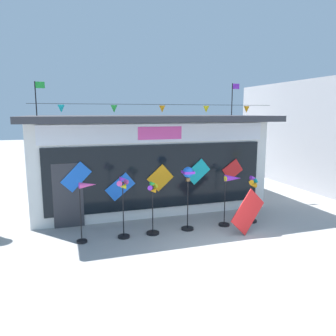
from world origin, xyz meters
name	(u,v)px	position (x,y,z in m)	size (l,w,h in m)	color
ground_plane	(241,259)	(0.00, 0.00, 0.00)	(80.00, 80.00, 0.00)	#9E9B99
kite_shop_building	(144,159)	(-0.98, 5.80, 1.72)	(8.55, 5.20, 4.71)	silver
wind_spinner_far_left	(86,201)	(-3.48, 2.23, 1.14)	(0.60, 0.29, 1.68)	black
wind_spinner_left	(123,200)	(-2.47, 2.20, 1.10)	(0.36, 0.34, 1.78)	black
wind_spinner_center_left	(153,206)	(-1.61, 2.21, 0.87)	(0.38, 0.38, 1.59)	black
wind_spinner_center_right	(188,183)	(-0.51, 2.26, 1.45)	(0.38, 0.38, 1.93)	black
wind_spinner_right	(231,189)	(0.91, 2.24, 1.17)	(0.71, 0.36, 1.61)	black
wind_spinner_far_right	(252,194)	(1.72, 2.27, 0.95)	(0.41, 0.39, 1.55)	black
display_kite_on_ground	(248,212)	(1.07, 1.46, 0.65)	(0.66, 0.03, 1.21)	red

